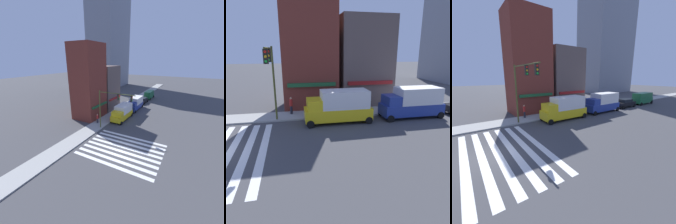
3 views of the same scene
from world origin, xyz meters
TOP-DOWN VIEW (x-y plane):
  - ground_plane at (0.00, 0.00)m, footprint 200.00×200.00m
  - sidewalk_left at (0.00, 7.50)m, footprint 120.00×3.00m
  - crosswalk_stripes at (0.00, 0.00)m, footprint 7.89×10.80m
  - storefront_row at (10.82, 11.50)m, footprint 12.80×5.30m
  - tower_distant at (45.07, 27.79)m, footprint 18.09×11.59m
  - traffic_signal at (4.33, 4.11)m, footprint 0.32×6.50m
  - box_truck_yellow at (10.08, 4.70)m, footprint 6.22×2.42m
  - box_truck_blue at (17.62, 4.70)m, footprint 6.21×2.42m
  - sedan_black at (23.89, 4.70)m, footprint 4.43×2.02m
  - van_green at (30.08, 4.70)m, footprint 5.00×2.22m
  - pedestrian_red_jacket at (5.73, 7.98)m, footprint 0.32×0.32m
  - fire_hydrant at (7.99, 6.40)m, footprint 0.24×0.24m

SIDE VIEW (x-z plane):
  - ground_plane at x=0.00m, z-range 0.00..0.00m
  - crosswalk_stripes at x=0.00m, z-range 0.00..0.01m
  - sidewalk_left at x=0.00m, z-range 0.00..0.15m
  - fire_hydrant at x=7.99m, z-range 0.19..1.03m
  - sedan_black at x=23.89m, z-range 0.05..1.64m
  - pedestrian_red_jacket at x=5.73m, z-range 0.19..1.96m
  - van_green at x=30.08m, z-range 0.12..2.46m
  - box_truck_yellow at x=10.08m, z-range 0.07..3.11m
  - box_truck_blue at x=17.62m, z-range 0.07..3.11m
  - traffic_signal at x=4.33m, z-range 1.60..8.53m
  - storefront_row at x=10.82m, z-range -0.94..13.94m
  - tower_distant at x=45.07m, z-range 0.00..46.08m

